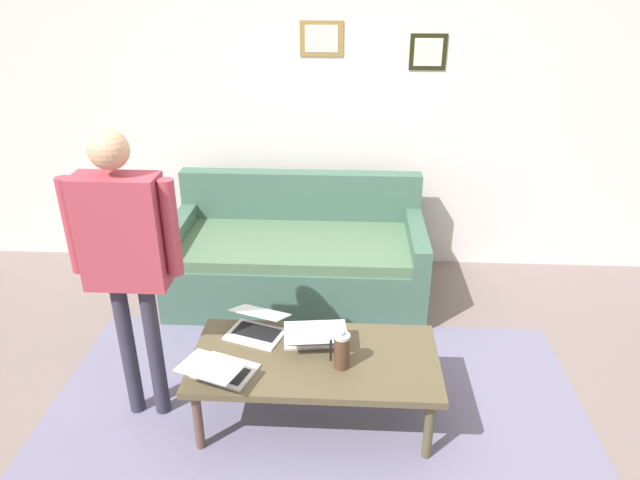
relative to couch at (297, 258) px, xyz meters
name	(u,v)px	position (x,y,z in m)	size (l,w,h in m)	color
ground_plane	(310,441)	(-0.20, 1.56, -0.30)	(7.68, 7.68, 0.00)	slate
area_rug	(314,428)	(-0.22, 1.47, -0.30)	(3.10, 2.08, 0.01)	slate
back_wall	(328,103)	(-0.21, -0.64, 1.05)	(7.04, 0.11, 2.70)	silver
couch	(297,258)	(0.00, 0.00, 0.00)	(1.89, 0.92, 0.88)	#3F6253
coffee_table	(315,363)	(-0.22, 1.37, 0.07)	(1.33, 0.67, 0.42)	brown
laptop_left	(315,336)	(-0.21, 1.24, 0.16)	(0.37, 0.33, 0.12)	silver
laptop_center	(221,369)	(0.25, 1.56, 0.16)	(0.40, 0.42, 0.13)	silver
laptop_right	(257,327)	(0.13, 1.16, 0.16)	(0.38, 0.37, 0.15)	silver
french_press	(342,351)	(-0.36, 1.44, 0.21)	(0.11, 0.09, 0.23)	#4C3323
person_standing	(124,246)	(0.73, 1.36, 0.75)	(0.58, 0.19, 1.65)	#302F40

